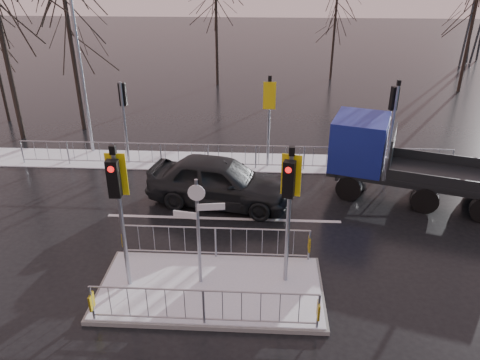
# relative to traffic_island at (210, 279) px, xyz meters

# --- Properties ---
(ground) EXTENTS (120.00, 120.00, 0.00)m
(ground) POSITION_rel_traffic_island_xyz_m (0.01, -0.01, -0.39)
(ground) COLOR black
(ground) RESTS_ON ground
(snow_verge) EXTENTS (30.00, 2.00, 0.04)m
(snow_verge) POSITION_rel_traffic_island_xyz_m (0.01, 8.59, -0.37)
(snow_verge) COLOR white
(snow_verge) RESTS_ON ground
(lane_markings) EXTENTS (8.00, 11.38, 0.01)m
(lane_markings) POSITION_rel_traffic_island_xyz_m (0.01, -0.34, -0.39)
(lane_markings) COLOR silver
(lane_markings) RESTS_ON ground
(traffic_island) EXTENTS (6.00, 3.04, 4.15)m
(traffic_island) POSITION_rel_traffic_island_xyz_m (0.00, 0.00, 0.00)
(traffic_island) COLOR #61625D
(traffic_island) RESTS_ON ground
(far_kerb_fixtures) EXTENTS (18.00, 0.65, 3.83)m
(far_kerb_fixtures) POSITION_rel_traffic_island_xyz_m (0.31, 8.08, 0.63)
(far_kerb_fixtures) COLOR #9398A0
(far_kerb_fixtures) RESTS_ON ground
(car_far_lane) EXTENTS (5.45, 3.02, 1.75)m
(car_far_lane) POSITION_rel_traffic_island_xyz_m (-0.21, 4.94, 0.49)
(car_far_lane) COLOR black
(car_far_lane) RESTS_ON ground
(flatbed_truck) EXTENTS (6.58, 4.01, 2.87)m
(flatbed_truck) POSITION_rel_traffic_island_xyz_m (5.70, 6.07, 1.13)
(flatbed_truck) COLOR black
(flatbed_truck) RESTS_ON ground
(tree_near_b) EXTENTS (4.00, 4.00, 7.55)m
(tree_near_b) POSITION_rel_traffic_island_xyz_m (-7.99, 12.49, 4.76)
(tree_near_b) COLOR black
(tree_near_b) RESTS_ON ground
(tree_far_a) EXTENTS (3.75, 3.75, 7.08)m
(tree_far_a) POSITION_rel_traffic_island_xyz_m (-1.99, 21.99, 4.43)
(tree_far_a) COLOR black
(tree_far_a) RESTS_ON ground
(tree_far_b) EXTENTS (3.25, 3.25, 6.14)m
(tree_far_b) POSITION_rel_traffic_island_xyz_m (6.01, 23.99, 3.79)
(tree_far_b) COLOR black
(tree_far_b) RESTS_ON ground
(tree_far_c) EXTENTS (4.00, 4.00, 7.55)m
(tree_far_c) POSITION_rel_traffic_island_xyz_m (14.01, 20.99, 4.76)
(tree_far_c) COLOR black
(tree_far_c) RESTS_ON ground
(street_lamp_left) EXTENTS (1.25, 0.18, 8.20)m
(street_lamp_left) POSITION_rel_traffic_island_xyz_m (-6.42, 9.49, 4.10)
(street_lamp_left) COLOR #9398A0
(street_lamp_left) RESTS_ON ground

